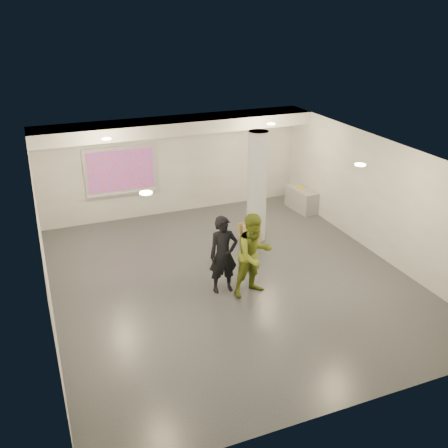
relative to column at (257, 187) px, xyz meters
name	(u,v)px	position (x,y,z in m)	size (l,w,h in m)	color
floor	(230,279)	(-1.50, -1.80, -1.50)	(8.00, 9.00, 0.01)	#34363B
ceiling	(231,156)	(-1.50, -1.80, 1.50)	(8.00, 9.00, 0.01)	silver
wall_back	(174,165)	(-1.50, 2.70, 0.00)	(8.00, 0.01, 3.00)	beige
wall_front	(347,334)	(-1.50, -6.30, 0.00)	(8.00, 0.01, 3.00)	beige
wall_left	(43,250)	(-5.50, -1.80, 0.00)	(0.01, 9.00, 3.00)	beige
wall_right	(378,197)	(2.50, -1.80, 0.00)	(0.01, 9.00, 3.00)	beige
soffit_band	(177,125)	(-1.50, 2.15, 1.32)	(8.00, 1.10, 0.36)	silver
downlight_nw	(107,139)	(-3.70, 0.70, 1.48)	(0.22, 0.22, 0.02)	#EFD77F
downlight_ne	(271,124)	(0.70, 0.70, 1.48)	(0.22, 0.22, 0.02)	#EFD77F
downlight_sw	(146,193)	(-3.70, -3.30, 1.48)	(0.22, 0.22, 0.02)	#EFD77F
downlight_se	(360,165)	(0.70, -3.30, 1.48)	(0.22, 0.22, 0.02)	#EFD77F
column	(257,187)	(0.00, 0.00, 0.00)	(0.52, 0.52, 3.00)	silver
projection_screen	(121,171)	(-3.10, 2.65, 0.03)	(2.10, 0.13, 1.42)	silver
credenza	(302,199)	(2.22, 1.37, -1.16)	(0.49, 1.18, 0.69)	gray
postit_pad	(300,187)	(2.21, 1.49, -0.80)	(0.19, 0.26, 0.03)	yellow
cardboard_back	(252,234)	(-0.25, -0.30, -1.20)	(0.55, 0.05, 0.60)	#A2844E
cardboard_front	(247,233)	(-0.34, -0.15, -1.21)	(0.54, 0.05, 0.60)	#A2844E
woman	(223,255)	(-1.84, -2.21, -0.60)	(0.65, 0.43, 1.80)	black
man	(254,255)	(-1.26, -2.56, -0.55)	(0.92, 0.72, 1.90)	olive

